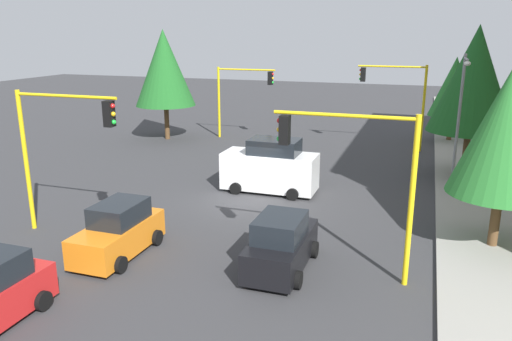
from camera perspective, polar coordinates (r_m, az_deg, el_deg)
ground_plane at (r=24.20m, az=-0.71°, el=-3.67°), size 120.00×120.00×0.00m
sidewalk_kerb at (r=27.82m, az=23.89°, el=-2.31°), size 80.00×4.00×0.15m
lane_arrow_near at (r=16.66m, az=-25.19°, el=-14.61°), size 2.40×1.10×1.10m
traffic_signal_near_left at (r=16.16m, az=11.21°, el=0.91°), size 0.36×4.59×5.60m
traffic_signal_far_right at (r=38.17m, az=-1.70°, el=9.33°), size 0.36×4.59×5.40m
traffic_signal_far_left at (r=35.78m, az=15.83°, el=8.82°), size 0.36×4.59×5.85m
traffic_signal_near_right at (r=20.87m, az=-21.54°, el=3.74°), size 0.36×4.59×5.78m
street_lamp_curbside at (r=25.44m, az=22.25°, el=6.22°), size 2.15×0.28×7.00m
tree_roadside_near at (r=20.02m, az=26.76°, el=4.13°), size 3.83×3.83×6.99m
tree_opposite_side at (r=38.46m, az=-10.43°, el=11.43°), size 4.47×4.47×8.18m
tree_roadside_far at (r=39.76m, az=21.69°, el=8.87°), size 3.44×3.44×6.26m
tree_roadside_mid at (r=29.72m, az=23.64°, el=9.53°), size 4.58×4.58×8.38m
delivery_van_white at (r=25.51m, az=1.65°, el=0.35°), size 2.22×4.80×2.77m
car_black at (r=17.39m, az=2.88°, el=-8.45°), size 3.96×2.02×1.98m
car_orange at (r=19.13m, az=-15.42°, el=-6.74°), size 3.97×1.98×1.98m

